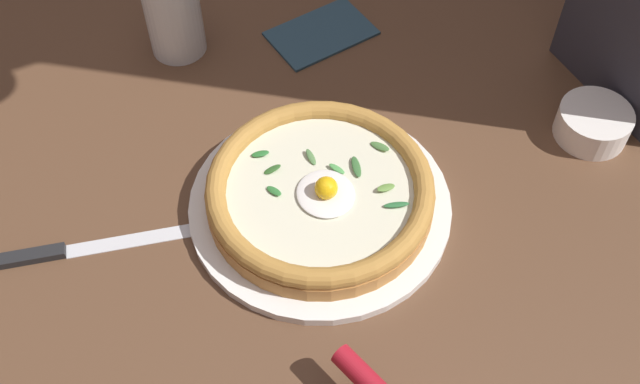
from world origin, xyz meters
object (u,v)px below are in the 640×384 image
object	(u,v)px
pizza	(320,192)
folded_napkin	(321,32)
table_knife	(66,251)
drinking_glass	(174,17)
side_bowl	(593,123)

from	to	relation	value
pizza	folded_napkin	distance (m)	0.30
table_knife	drinking_glass	xyz separation A→B (m)	(0.25, -0.23, 0.05)
drinking_glass	pizza	bearing A→B (deg)	-172.28
folded_napkin	drinking_glass	bearing A→B (deg)	70.08
drinking_glass	folded_napkin	bearing A→B (deg)	-109.92
table_knife	folded_napkin	size ratio (longest dim) A/B	1.70
drinking_glass	side_bowl	bearing A→B (deg)	-134.18
side_bowl	folded_napkin	bearing A→B (deg)	33.63
side_bowl	drinking_glass	xyz separation A→B (m)	(0.39, 0.40, 0.03)
pizza	drinking_glass	distance (m)	0.34
drinking_glass	folded_napkin	distance (m)	0.20
side_bowl	table_knife	distance (m)	0.65
pizza	table_knife	bearing A→B (deg)	74.39
pizza	drinking_glass	size ratio (longest dim) A/B	2.03
table_knife	folded_napkin	world-z (taller)	table_knife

